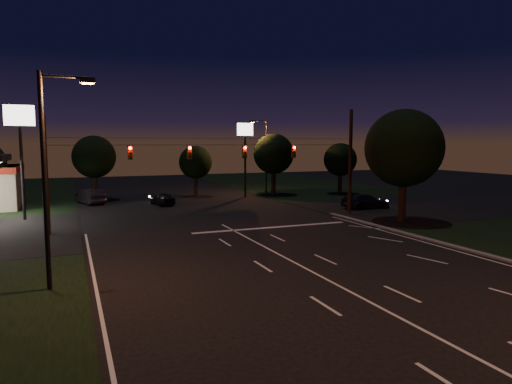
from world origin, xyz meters
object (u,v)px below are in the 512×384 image
car_oncoming_b (90,196)px  utility_pole_right (349,214)px  car_oncoming_a (162,199)px  tree_right_near (403,149)px  car_cross (365,201)px

car_oncoming_b → utility_pole_right: bearing=125.4°
car_oncoming_a → car_oncoming_b: size_ratio=0.79×
tree_right_near → car_cross: bearing=76.8°
utility_pole_right → tree_right_near: tree_right_near is taller
tree_right_near → car_cross: tree_right_near is taller
tree_right_near → car_oncoming_a: tree_right_near is taller
car_oncoming_a → car_cross: size_ratio=0.78×
tree_right_near → car_oncoming_a: bearing=133.0°
utility_pole_right → car_oncoming_a: size_ratio=2.45×
car_oncoming_b → car_oncoming_a: bearing=133.4°
utility_pole_right → car_oncoming_b: (-20.67, 15.52, 0.76)m
car_oncoming_b → car_cross: bearing=132.6°
tree_right_near → car_oncoming_b: 30.52m
utility_pole_right → tree_right_near: (1.53, -4.83, 5.68)m
utility_pole_right → car_cross: 3.76m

